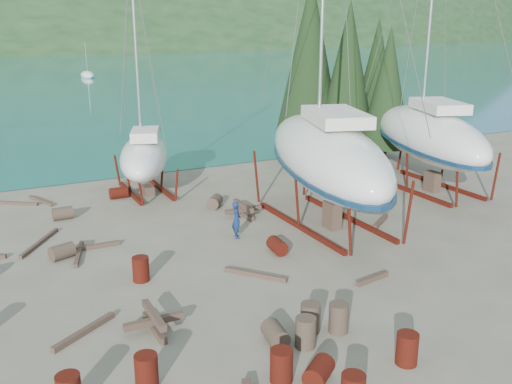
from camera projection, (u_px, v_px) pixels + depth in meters
name	position (u px, v px, depth m)	size (l,w,h in m)	color
ground	(254.00, 271.00, 20.65)	(600.00, 600.00, 0.00)	#5F5B4B
far_house_right	(81.00, 40.00, 195.02)	(6.60, 5.60, 5.60)	beige
cypress_near_right	(348.00, 71.00, 34.69)	(3.60, 3.60, 10.00)	black
cypress_mid_right	(388.00, 88.00, 33.88)	(3.06, 3.06, 8.50)	black
cypress_back_left	(310.00, 56.00, 35.49)	(4.14, 4.14, 11.50)	black
cypress_far_right	(376.00, 78.00, 37.02)	(3.24, 3.24, 9.00)	black
moored_boat_mid	(88.00, 75.00, 93.16)	(2.00, 5.00, 6.05)	silver
large_sailboat_near	(326.00, 154.00, 24.57)	(7.31, 13.21, 19.97)	silver
large_sailboat_far	(429.00, 134.00, 29.99)	(6.99, 12.04, 18.31)	silver
small_sailboat_shore	(144.00, 156.00, 29.55)	(4.83, 7.98, 12.18)	silver
worker	(237.00, 220.00, 23.63)	(0.58, 0.38, 1.58)	#11224D
drum_1	(275.00, 334.00, 15.91)	(0.58, 0.58, 0.88)	#2D2823
drum_4	(118.00, 193.00, 29.10)	(0.58, 0.58, 0.88)	maroon
drum_5	(339.00, 318.00, 16.49)	(0.58, 0.58, 0.88)	#2D2823
drum_6	(277.00, 246.00, 22.19)	(0.58, 0.58, 0.88)	maroon
drum_7	(407.00, 349.00, 14.92)	(0.58, 0.58, 0.88)	maroon
drum_9	(63.00, 213.00, 25.98)	(0.58, 0.58, 0.88)	#2D2823
drum_10	(281.00, 366.00, 14.18)	(0.58, 0.58, 0.88)	maroon
drum_11	(215.00, 202.00, 27.66)	(0.58, 0.58, 0.88)	#2D2823
drum_12	(319.00, 372.00, 14.19)	(0.58, 0.58, 0.88)	maroon
drum_13	(146.00, 371.00, 13.97)	(0.58, 0.58, 0.88)	maroon
drum_14	(141.00, 269.00, 19.75)	(0.58, 0.58, 0.88)	maroon
drum_15	(62.00, 252.00, 21.64)	(0.58, 0.58, 0.88)	#2D2823
drum_16	(306.00, 332.00, 15.71)	(0.58, 0.58, 0.88)	#2D2823
drum_17	(310.00, 318.00, 16.49)	(0.58, 0.58, 0.88)	#2D2823
timber_0	(13.00, 203.00, 28.19)	(0.14, 2.68, 0.14)	brown
timber_1	(380.00, 221.00, 25.49)	(0.19, 1.85, 0.19)	brown
timber_3	(273.00, 347.00, 15.69)	(0.15, 2.86, 0.15)	brown
timber_4	(92.00, 247.00, 22.64)	(0.17, 2.16, 0.17)	brown
timber_5	(255.00, 274.00, 20.16)	(0.16, 2.38, 0.16)	brown
timber_7	(372.00, 279.00, 19.81)	(0.17, 1.48, 0.17)	brown
timber_9	(41.00, 201.00, 28.53)	(0.15, 2.17, 0.15)	brown
timber_11	(79.00, 254.00, 21.99)	(0.15, 2.46, 0.15)	brown
timber_12	(84.00, 331.00, 16.44)	(0.17, 2.33, 0.17)	brown
timber_15	(40.00, 243.00, 23.09)	(0.15, 3.12, 0.15)	brown
timber_pile_fore	(154.00, 321.00, 16.58)	(1.80, 1.80, 0.60)	brown
timber_pile_aft	(243.00, 210.00, 26.44)	(1.80, 1.80, 0.60)	brown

